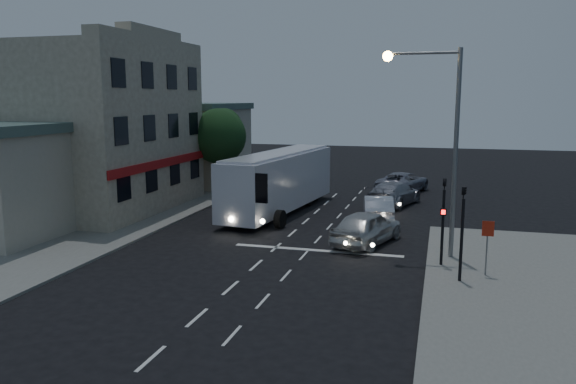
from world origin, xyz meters
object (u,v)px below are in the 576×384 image
(traffic_signal_side, at_px, (463,222))
(car_suv, at_px, (367,227))
(car_sedan_c, at_px, (403,182))
(car_sedan_b, at_px, (394,194))
(street_tree, at_px, (219,134))
(tour_bus, at_px, (279,180))
(regulatory_sign, at_px, (487,239))
(car_sedan_a, at_px, (378,209))
(streetlight, at_px, (441,129))
(traffic_signal_main, at_px, (443,211))

(traffic_signal_side, bearing_deg, car_suv, 130.25)
(car_suv, bearing_deg, car_sedan_c, -74.32)
(car_sedan_b, height_order, car_sedan_c, car_sedan_b)
(street_tree, bearing_deg, car_sedan_b, -3.41)
(tour_bus, distance_m, car_sedan_c, 11.89)
(tour_bus, distance_m, traffic_signal_side, 15.49)
(regulatory_sign, bearing_deg, car_sedan_b, 108.40)
(car_sedan_a, height_order, traffic_signal_side, traffic_signal_side)
(car_suv, bearing_deg, tour_bus, -27.53)
(car_sedan_b, relative_size, streetlight, 0.61)
(car_suv, xyz_separation_m, traffic_signal_main, (3.53, -3.02, 1.58))
(traffic_signal_main, bearing_deg, tour_bus, 136.25)
(car_sedan_a, bearing_deg, traffic_signal_main, 104.20)
(traffic_signal_main, height_order, traffic_signal_side, same)
(car_suv, relative_size, car_sedan_c, 0.88)
(car_sedan_c, xyz_separation_m, streetlight, (2.66, -17.57, 4.96))
(streetlight, bearing_deg, car_suv, 153.97)
(car_sedan_a, xyz_separation_m, regulatory_sign, (5.28, -9.32, 0.84))
(tour_bus, relative_size, car_sedan_a, 2.73)
(regulatory_sign, bearing_deg, street_tree, 138.92)
(traffic_signal_main, distance_m, street_tree, 21.38)
(traffic_signal_side, height_order, regulatory_sign, traffic_signal_side)
(street_tree, bearing_deg, car_sedan_c, 20.21)
(car_sedan_c, height_order, streetlight, streetlight)
(traffic_signal_main, height_order, streetlight, streetlight)
(car_sedan_b, relative_size, car_sedan_c, 0.99)
(car_sedan_b, xyz_separation_m, regulatory_sign, (4.82, -14.50, 0.80))
(car_suv, relative_size, traffic_signal_side, 1.20)
(car_sedan_b, bearing_deg, streetlight, 119.58)
(car_sedan_a, distance_m, traffic_signal_main, 9.19)
(traffic_signal_side, bearing_deg, car_sedan_a, 112.59)
(car_sedan_b, relative_size, street_tree, 0.89)
(tour_bus, bearing_deg, traffic_signal_main, -36.66)
(car_sedan_a, relative_size, car_sedan_b, 0.83)
(tour_bus, distance_m, car_sedan_b, 7.94)
(car_suv, distance_m, traffic_signal_main, 4.91)
(tour_bus, relative_size, streetlight, 1.39)
(tour_bus, xyz_separation_m, car_sedan_a, (6.23, -1.09, -1.28))
(car_sedan_a, bearing_deg, streetlight, 106.66)
(car_suv, bearing_deg, streetlight, 171.86)
(car_suv, xyz_separation_m, traffic_signal_side, (4.23, -5.00, 1.58))
(street_tree, bearing_deg, tour_bus, -38.99)
(car_sedan_b, distance_m, streetlight, 13.35)
(traffic_signal_main, relative_size, streetlight, 0.46)
(traffic_signal_side, bearing_deg, tour_bus, 132.75)
(car_sedan_a, relative_size, traffic_signal_side, 1.12)
(street_tree, bearing_deg, car_suv, -42.44)
(tour_bus, xyz_separation_m, regulatory_sign, (11.51, -10.41, -0.44))
(car_sedan_c, relative_size, streetlight, 0.62)
(car_sedan_c, relative_size, traffic_signal_side, 1.36)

